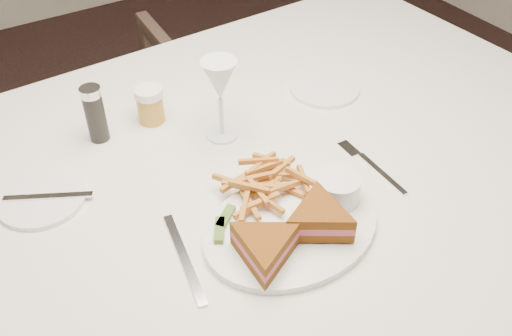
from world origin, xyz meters
The scene contains 3 objects.
table centered at (0.21, 0.01, 0.38)m, with size 1.64×1.10×0.75m, color silver.
chair_far centered at (0.15, 0.85, 0.33)m, with size 0.64×0.60×0.65m, color #45332A.
table_setting centered at (0.20, -0.05, 0.79)m, with size 0.82×0.59×0.18m.
Camera 1 is at (-0.21, -0.70, 1.47)m, focal length 40.00 mm.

